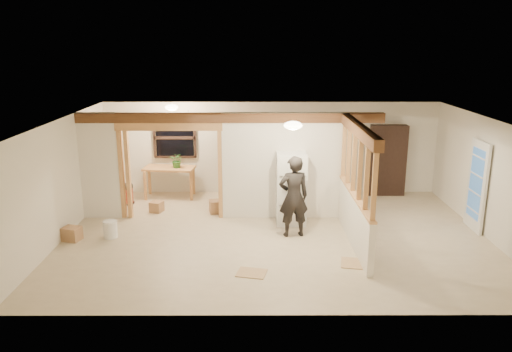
{
  "coord_description": "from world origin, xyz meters",
  "views": [
    {
      "loc": [
        -0.44,
        -10.05,
        4.03
      ],
      "look_at": [
        -0.41,
        0.4,
        1.23
      ],
      "focal_mm": 35.0,
      "sensor_mm": 36.0,
      "label": 1
    }
  ],
  "objects_px": {
    "refrigerator": "(291,189)",
    "work_table": "(170,182)",
    "woman": "(294,196)",
    "bookshelf": "(387,160)",
    "shop_vac": "(126,194)"
  },
  "relations": [
    {
      "from": "shop_vac",
      "to": "bookshelf",
      "type": "distance_m",
      "value": 6.97
    },
    {
      "from": "refrigerator",
      "to": "work_table",
      "type": "bearing_deg",
      "value": 147.49
    },
    {
      "from": "woman",
      "to": "work_table",
      "type": "bearing_deg",
      "value": -52.73
    },
    {
      "from": "bookshelf",
      "to": "woman",
      "type": "bearing_deg",
      "value": -132.54
    },
    {
      "from": "work_table",
      "to": "bookshelf",
      "type": "xyz_separation_m",
      "value": [
        5.86,
        0.23,
        0.54
      ]
    },
    {
      "from": "woman",
      "to": "shop_vac",
      "type": "distance_m",
      "value": 4.72
    },
    {
      "from": "refrigerator",
      "to": "bookshelf",
      "type": "relative_size",
      "value": 0.85
    },
    {
      "from": "woman",
      "to": "bookshelf",
      "type": "xyz_separation_m",
      "value": [
        2.76,
        3.01,
        0.08
      ]
    },
    {
      "from": "woman",
      "to": "work_table",
      "type": "xyz_separation_m",
      "value": [
        -3.1,
        2.78,
        -0.47
      ]
    },
    {
      "from": "refrigerator",
      "to": "work_table",
      "type": "relative_size",
      "value": 1.24
    },
    {
      "from": "shop_vac",
      "to": "work_table",
      "type": "bearing_deg",
      "value": 29.55
    },
    {
      "from": "woman",
      "to": "refrigerator",
      "type": "bearing_deg",
      "value": -101.36
    },
    {
      "from": "woman",
      "to": "bookshelf",
      "type": "distance_m",
      "value": 4.08
    },
    {
      "from": "refrigerator",
      "to": "woman",
      "type": "height_order",
      "value": "woman"
    },
    {
      "from": "shop_vac",
      "to": "bookshelf",
      "type": "bearing_deg",
      "value": 6.75
    }
  ]
}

